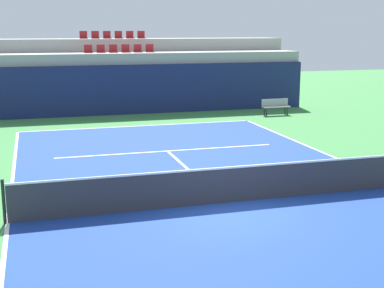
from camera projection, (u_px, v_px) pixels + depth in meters
ground_plane at (226, 203)px, 14.24m from camera, size 80.00×80.00×0.00m
court_surface at (226, 203)px, 14.24m from camera, size 11.00×24.00×0.01m
baseline_far at (139, 126)px, 25.45m from camera, size 11.00×0.10×0.00m
sideline_left at (8, 223)px, 12.74m from camera, size 0.10×24.00×0.00m
service_line_far at (167, 151)px, 20.25m from camera, size 8.26×0.10×0.00m
centre_service_line at (191, 172)px, 17.24m from camera, size 0.10×6.40×0.00m
back_wall at (125, 90)px, 28.77m from camera, size 20.45×0.30×2.62m
stands_tier_lower at (121, 82)px, 29.98m from camera, size 20.45×2.40×3.21m
stands_tier_upper at (114, 72)px, 32.16m from camera, size 20.45×2.40×3.92m
seating_row_lower at (120, 50)px, 29.71m from camera, size 3.84×0.44×0.44m
seating_row_upper at (113, 36)px, 31.81m from camera, size 3.84×0.44×0.44m
tennis_net at (226, 184)px, 14.14m from camera, size 11.08×0.08×1.07m
player_bench at (276, 106)px, 28.64m from camera, size 1.50×0.40×0.85m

